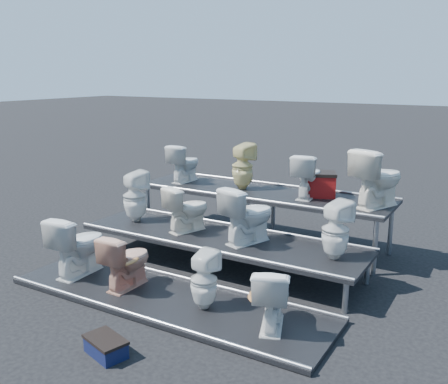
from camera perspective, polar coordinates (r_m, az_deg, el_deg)
The scene contains 18 objects.
ground at distance 7.31m, azimuth -0.38°, elevation -8.56°, with size 80.00×80.00×0.00m, color black.
tier_front at distance 6.31m, azimuth -6.58°, elevation -12.08°, with size 4.20×1.20×0.06m, color black.
tier_mid at distance 7.23m, azimuth -0.39°, elevation -6.87°, with size 4.20×1.20×0.46m, color black.
tier_back at distance 8.25m, azimuth 4.25°, elevation -2.84°, with size 4.20×1.20×0.86m, color black.
toilet_0 at distance 7.07m, azimuth -16.30°, elevation -5.78°, with size 0.47×0.82×0.84m, color silver.
toilet_1 at distance 6.52m, azimuth -11.07°, elevation -7.66°, with size 0.40×0.70×0.72m, color tan.
toilet_2 at distance 5.87m, azimuth -2.31°, elevation -10.00°, with size 0.31×0.32×0.70m, color silver.
toilet_3 at distance 5.48m, azimuth 5.49°, elevation -11.75°, with size 0.39×0.69×0.70m, color silver.
toilet_4 at distance 7.92m, azimuth -10.15°, elevation -0.48°, with size 0.36×0.37×0.80m, color silver.
toilet_5 at distance 7.35m, azimuth -4.23°, elevation -1.89°, with size 0.38×0.67×0.68m, color white.
toilet_6 at distance 6.83m, azimuth 2.78°, elevation -2.59°, with size 0.44×0.78×0.79m, color silver.
toilet_7 at distance 6.38m, azimuth 12.63°, elevation -4.26°, with size 0.34×0.35×0.75m, color silver.
toilet_8 at distance 8.83m, azimuth -4.54°, elevation 3.32°, with size 0.37×0.65×0.66m, color silver.
toilet_9 at distance 8.22m, azimuth 2.14°, elevation 2.96°, with size 0.34×0.35×0.77m, color #D2C685.
toilet_10 at distance 7.76m, azimuth 9.53°, elevation 1.85°, with size 0.38×0.67×0.68m, color silver.
toilet_11 at distance 7.45m, azimuth 17.19°, elevation 1.56°, with size 0.47×0.83×0.85m, color white.
red_crate at distance 7.91m, azimuth 10.87°, elevation 0.71°, with size 0.46×0.37×0.33m, color maroon.
step_stool at distance 5.33m, azimuth -13.35°, elevation -16.94°, with size 0.43×0.26×0.16m, color black.
Camera 1 is at (3.47, -5.82, 2.75)m, focal length 40.00 mm.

